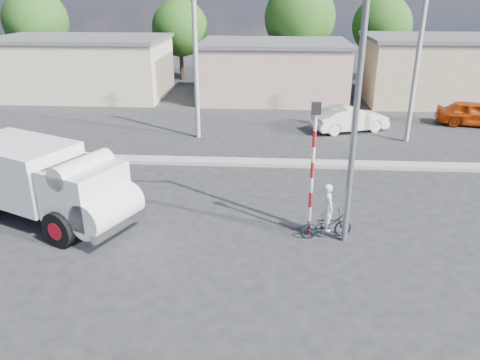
# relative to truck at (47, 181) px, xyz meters

# --- Properties ---
(ground_plane) EXTENTS (120.00, 120.00, 0.00)m
(ground_plane) POSITION_rel_truck_xyz_m (5.53, -1.93, -1.45)
(ground_plane) COLOR #252528
(ground_plane) RESTS_ON ground
(median) EXTENTS (40.00, 0.80, 0.16)m
(median) POSITION_rel_truck_xyz_m (5.53, 6.07, -1.37)
(median) COLOR #99968E
(median) RESTS_ON ground
(truck) EXTENTS (6.71, 4.68, 2.62)m
(truck) POSITION_rel_truck_xyz_m (0.00, 0.00, 0.00)
(truck) COLOR black
(truck) RESTS_ON ground
(bicycle) EXTENTS (1.75, 0.93, 0.88)m
(bicycle) POSITION_rel_truck_xyz_m (9.27, -0.57, -1.01)
(bicycle) COLOR black
(bicycle) RESTS_ON ground
(cyclist) EXTENTS (0.48, 0.63, 1.55)m
(cyclist) POSITION_rel_truck_xyz_m (9.27, -0.57, -0.68)
(cyclist) COLOR white
(cyclist) RESTS_ON ground
(car_cream) EXTENTS (4.49, 2.87, 1.40)m
(car_cream) POSITION_rel_truck_xyz_m (11.82, 11.78, -0.75)
(car_cream) COLOR white
(car_cream) RESTS_ON ground
(car_red) EXTENTS (4.40, 2.48, 1.41)m
(car_red) POSITION_rel_truck_xyz_m (19.19, 13.47, -0.74)
(car_red) COLOR #A53007
(car_red) RESTS_ON ground
(traffic_pole) EXTENTS (0.28, 0.18, 4.36)m
(traffic_pole) POSITION_rel_truck_xyz_m (8.73, -0.43, 1.14)
(traffic_pole) COLOR red
(traffic_pole) RESTS_ON ground
(streetlight) EXTENTS (2.34, 0.22, 9.00)m
(streetlight) POSITION_rel_truck_xyz_m (9.67, -0.73, 3.51)
(streetlight) COLOR slate
(streetlight) RESTS_ON ground
(building_row) EXTENTS (37.80, 7.30, 4.44)m
(building_row) POSITION_rel_truck_xyz_m (6.63, 20.07, 0.68)
(building_row) COLOR beige
(building_row) RESTS_ON ground
(tree_row) EXTENTS (34.13, 7.32, 8.10)m
(tree_row) POSITION_rel_truck_xyz_m (3.27, 26.68, 3.37)
(tree_row) COLOR #38281E
(tree_row) RESTS_ON ground
(utility_poles) EXTENTS (35.40, 0.24, 8.00)m
(utility_poles) POSITION_rel_truck_xyz_m (8.78, 10.07, 2.62)
(utility_poles) COLOR #99968E
(utility_poles) RESTS_ON ground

